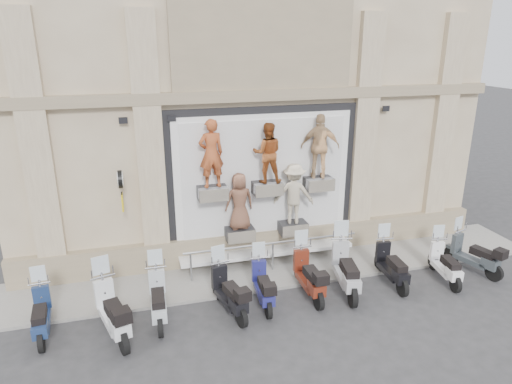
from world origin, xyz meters
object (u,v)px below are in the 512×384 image
scooter_d (229,284)px  scooter_f (309,268)px  scooter_j (475,248)px  guard_rail (273,257)px  scooter_i (446,257)px  scooter_c (158,291)px  scooter_e (263,278)px  scooter_g (346,261)px  scooter_b (111,302)px  clock_sign_bracket (121,185)px  scooter_h (392,258)px  scooter_a (40,307)px

scooter_d → scooter_f: bearing=-6.5°
scooter_f → scooter_j: (4.95, -0.09, -0.04)m
guard_rail → scooter_d: size_ratio=2.73×
scooter_j → scooter_i: bearing=174.3°
scooter_c → scooter_f: size_ratio=0.98×
scooter_e → scooter_g: 2.25m
scooter_b → scooter_i: (8.66, 0.09, -0.13)m
scooter_g → scooter_c: bearing=-168.2°
scooter_f → scooter_g: bearing=-2.4°
scooter_e → scooter_j: size_ratio=0.97×
guard_rail → scooter_d: (-1.62, -1.61, 0.29)m
scooter_e → scooter_j: bearing=4.8°
scooter_c → scooter_f: (3.78, 0.04, 0.02)m
clock_sign_bracket → scooter_c: size_ratio=0.55×
scooter_d → scooter_j: size_ratio=1.03×
scooter_d → scooter_j: 7.09m
scooter_b → scooter_c: bearing=2.8°
scooter_h → scooter_i: bearing=-4.5°
scooter_c → scooter_i: scooter_c is taller
scooter_g → scooter_h: (1.36, 0.01, -0.10)m
scooter_i → scooter_b: bearing=-169.2°
clock_sign_bracket → scooter_b: clock_sign_bracket is taller
scooter_f → scooter_g: scooter_g is taller
scooter_f → scooter_g: size_ratio=0.91×
scooter_e → scooter_i: size_ratio=1.02×
scooter_d → scooter_j: bearing=-11.2°
scooter_e → scooter_h: (3.60, 0.03, 0.04)m
scooter_g → clock_sign_bracket: bearing=172.5°
scooter_a → clock_sign_bracket: bearing=38.5°
clock_sign_bracket → scooter_h: clock_sign_bracket is taller
clock_sign_bracket → scooter_h: size_ratio=0.55×
scooter_a → scooter_f: size_ratio=0.92×
scooter_e → scooter_f: bearing=8.5°
scooter_h → scooter_a: bearing=-175.5°
scooter_h → scooter_j: (2.59, -0.04, -0.02)m
scooter_b → scooter_j: scooter_b is taller
scooter_a → scooter_i: (10.18, -0.37, -0.01)m
scooter_f → scooter_i: scooter_f is taller
scooter_c → guard_rail: bearing=25.9°
scooter_c → scooter_e: 2.55m
scooter_c → scooter_d: bearing=-3.6°
scooter_e → guard_rail: bearing=68.8°
clock_sign_bracket → scooter_b: 3.02m
scooter_b → scooter_f: (4.80, 0.39, -0.05)m
scooter_b → scooter_d: (2.67, 0.18, -0.08)m
scooter_a → scooter_e: 5.09m
scooter_e → scooter_f: (1.24, 0.08, 0.07)m
scooter_e → scooter_g: scooter_g is taller
scooter_c → scooter_g: 4.79m
clock_sign_bracket → scooter_b: (-0.39, -2.26, -1.97)m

